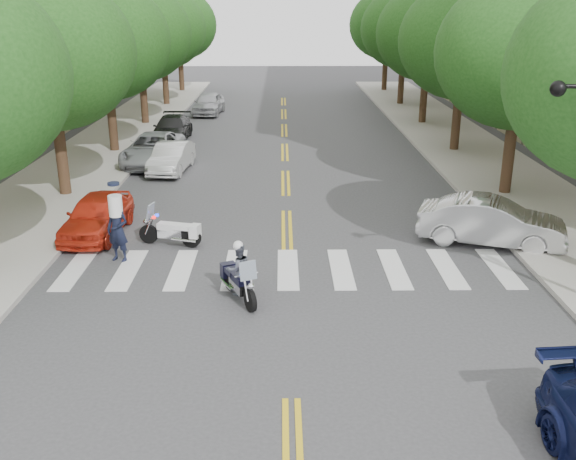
{
  "coord_description": "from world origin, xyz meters",
  "views": [
    {
      "loc": [
        -0.18,
        -10.72,
        7.33
      ],
      "look_at": [
        -0.0,
        6.25,
        1.3
      ],
      "focal_mm": 40.0,
      "sensor_mm": 36.0,
      "label": 1
    }
  ],
  "objects_px": {
    "motorcycle_police": "(238,273)",
    "officer_standing": "(118,230)",
    "convertible": "(491,222)",
    "motorcycle_parked": "(175,232)"
  },
  "relations": [
    {
      "from": "motorcycle_police",
      "to": "officer_standing",
      "type": "height_order",
      "value": "officer_standing"
    },
    {
      "from": "officer_standing",
      "to": "convertible",
      "type": "relative_size",
      "value": 0.43
    },
    {
      "from": "convertible",
      "to": "officer_standing",
      "type": "bearing_deg",
      "value": 116.31
    },
    {
      "from": "motorcycle_police",
      "to": "motorcycle_parked",
      "type": "relative_size",
      "value": 0.93
    },
    {
      "from": "motorcycle_parked",
      "to": "motorcycle_police",
      "type": "bearing_deg",
      "value": -135.42
    },
    {
      "from": "motorcycle_parked",
      "to": "officer_standing",
      "type": "bearing_deg",
      "value": 144.72
    },
    {
      "from": "officer_standing",
      "to": "convertible",
      "type": "bearing_deg",
      "value": 30.35
    },
    {
      "from": "motorcycle_police",
      "to": "convertible",
      "type": "relative_size",
      "value": 0.42
    },
    {
      "from": "motorcycle_police",
      "to": "motorcycle_parked",
      "type": "height_order",
      "value": "motorcycle_police"
    },
    {
      "from": "motorcycle_parked",
      "to": "officer_standing",
      "type": "relative_size",
      "value": 1.05
    }
  ]
}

